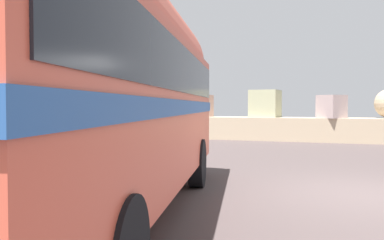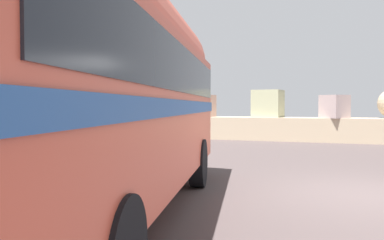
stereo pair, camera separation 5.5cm
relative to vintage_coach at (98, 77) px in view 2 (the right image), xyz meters
name	(u,v)px [view 2 (the right image)]	position (x,y,z in m)	size (l,w,h in m)	color
ground	(370,196)	(3.70, 3.12, -2.04)	(32.00, 26.00, 0.02)	#473C3B
breakwater	(356,125)	(3.70, 14.94, -1.27)	(31.36, 2.33, 2.45)	tan
vintage_coach	(98,77)	(0.00, 0.00, 0.00)	(4.24, 8.90, 3.70)	black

